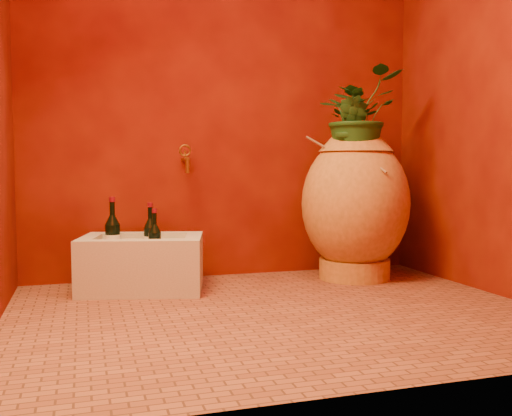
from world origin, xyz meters
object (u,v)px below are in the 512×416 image
object	(u,v)px
amphora	(355,203)
wine_bottle_a	(155,244)
stone_basin	(142,264)
wall_tap	(186,158)
wine_bottle_c	(113,237)
wine_bottle_b	(151,239)

from	to	relation	value
amphora	wine_bottle_a	size ratio (longest dim) A/B	3.21
stone_basin	wall_tap	world-z (taller)	wall_tap
wine_bottle_c	wine_bottle_b	bearing A→B (deg)	-2.89
wine_bottle_a	wine_bottle_c	size ratio (longest dim) A/B	0.83
amphora	wine_bottle_a	bearing A→B (deg)	-176.82
stone_basin	wine_bottle_b	world-z (taller)	wine_bottle_b
wine_bottle_a	wall_tap	bearing A→B (deg)	55.08
amphora	wine_bottle_b	bearing A→B (deg)	175.86
stone_basin	wine_bottle_c	size ratio (longest dim) A/B	2.11
wine_bottle_b	wine_bottle_c	world-z (taller)	wine_bottle_c
amphora	wine_bottle_a	xyz separation A→B (m)	(-1.23, -0.07, -0.20)
wine_bottle_c	wall_tap	distance (m)	0.65
stone_basin	wine_bottle_b	xyz separation A→B (m)	(0.05, 0.06, 0.14)
wine_bottle_a	wine_bottle_b	bearing A→B (deg)	91.73
wine_bottle_b	amphora	bearing A→B (deg)	-4.14
amphora	stone_basin	distance (m)	1.33
wine_bottle_b	wall_tap	bearing A→B (deg)	36.09
wall_tap	stone_basin	bearing A→B (deg)	-141.29
amphora	wall_tap	world-z (taller)	amphora
wine_bottle_c	amphora	bearing A→B (deg)	-3.96
amphora	stone_basin	xyz separation A→B (m)	(-1.29, 0.03, -0.32)
amphora	wine_bottle_c	size ratio (longest dim) A/B	2.68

